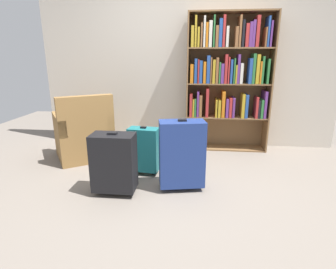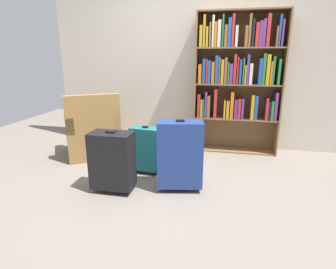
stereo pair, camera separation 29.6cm
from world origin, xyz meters
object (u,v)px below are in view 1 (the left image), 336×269
suitcase_teal (144,150)px  mug (126,157)px  suitcase_black (114,162)px  bookshelf (228,75)px  suitcase_navy_blue (182,154)px  armchair (84,136)px

suitcase_teal → mug: bearing=129.5°
mug → suitcase_black: bearing=-82.5°
bookshelf → suitcase_black: size_ratio=2.99×
mug → suitcase_navy_blue: 1.14m
bookshelf → suitcase_navy_blue: size_ratio=2.56×
bookshelf → suitcase_teal: bearing=-134.2°
suitcase_black → bookshelf: bearing=51.8°
bookshelf → armchair: 2.21m
suitcase_black → suitcase_navy_blue: 0.70m
bookshelf → suitcase_navy_blue: bearing=-112.1°
bookshelf → suitcase_navy_blue: 1.68m
suitcase_navy_blue → mug: bearing=137.2°
bookshelf → suitcase_teal: size_ratio=3.33×
bookshelf → suitcase_teal: bookshelf is taller
suitcase_navy_blue → suitcase_teal: 0.59m
armchair → suitcase_black: armchair is taller
suitcase_black → suitcase_teal: (0.21, 0.51, -0.03)m
armchair → mug: bearing=-6.2°
armchair → suitcase_teal: bearing=-26.4°
armchair → suitcase_black: 1.21m
armchair → suitcase_navy_blue: 1.61m
armchair → mug: (0.60, -0.07, -0.27)m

